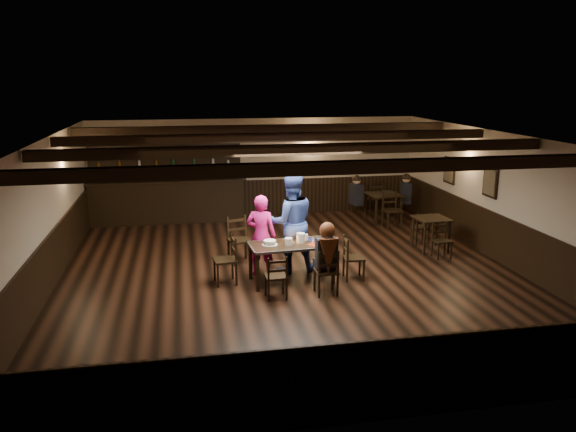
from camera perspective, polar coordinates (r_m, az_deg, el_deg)
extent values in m
plane|color=black|center=(11.20, 0.26, -5.89)|extent=(10.00, 10.00, 0.00)
cube|color=beige|center=(15.66, -3.23, 4.95)|extent=(9.00, 0.02, 2.70)
cube|color=beige|center=(6.21, 9.21, -9.54)|extent=(9.00, 0.02, 2.70)
cube|color=beige|center=(10.91, -23.62, -0.22)|extent=(0.02, 10.00, 2.70)
cube|color=beige|center=(12.46, 21.04, 1.67)|extent=(0.02, 10.00, 2.70)
cube|color=silver|center=(10.59, 0.27, 7.99)|extent=(9.00, 10.00, 0.02)
cube|color=black|center=(15.79, -3.18, 1.88)|extent=(9.00, 0.04, 1.00)
cube|color=black|center=(6.62, 8.82, -16.20)|extent=(9.00, 0.04, 1.00)
cube|color=black|center=(11.13, -23.04, -4.46)|extent=(0.04, 10.00, 1.00)
cube|color=black|center=(12.64, 20.59, -2.10)|extent=(0.04, 10.00, 1.00)
cube|color=black|center=(15.43, -10.30, 6.49)|extent=(0.90, 0.03, 1.00)
cube|color=black|center=(15.41, -10.30, 6.48)|extent=(0.80, 0.02, 0.90)
cube|color=black|center=(12.82, 19.87, 3.24)|extent=(0.03, 0.55, 0.65)
cube|color=#72664C|center=(12.81, 19.79, 3.24)|extent=(0.02, 0.45, 0.55)
cube|color=black|center=(14.47, 16.08, 4.47)|extent=(0.03, 0.55, 0.65)
cube|color=#72664C|center=(14.46, 16.01, 4.47)|extent=(0.02, 0.45, 0.55)
cube|color=black|center=(7.70, 4.55, 4.92)|extent=(8.90, 0.18, 0.18)
cube|color=black|center=(9.63, 1.41, 6.78)|extent=(8.90, 0.18, 0.18)
cube|color=black|center=(11.58, -0.68, 8.00)|extent=(8.90, 0.18, 0.18)
cube|color=black|center=(13.54, -2.18, 8.87)|extent=(8.90, 0.18, 0.18)
cube|color=black|center=(10.21, -3.11, -5.79)|extent=(0.06, 0.06, 0.71)
cube|color=black|center=(10.83, -3.85, -4.63)|extent=(0.06, 0.06, 0.71)
cube|color=black|center=(10.58, 4.63, -5.10)|extent=(0.06, 0.06, 0.71)
cube|color=black|center=(11.18, 3.49, -4.02)|extent=(0.06, 0.06, 0.71)
cube|color=black|center=(10.56, 0.34, -2.95)|extent=(1.63, 0.90, 0.04)
cube|color=#A5A8AD|center=(10.91, -0.18, -2.39)|extent=(1.57, 0.15, 0.04)
cube|color=#A5A8AD|center=(10.21, 0.90, -3.55)|extent=(1.57, 0.15, 0.04)
cube|color=#A5A8AD|center=(10.78, 4.30, -2.63)|extent=(0.09, 0.79, 0.04)
cube|color=#A5A8AD|center=(10.39, -3.77, -3.26)|extent=(0.09, 0.79, 0.04)
cube|color=black|center=(10.15, -0.51, -6.90)|extent=(0.03, 0.03, 0.38)
cube|color=black|center=(9.87, -0.15, -7.51)|extent=(0.03, 0.03, 0.38)
cube|color=black|center=(10.09, -2.29, -7.04)|extent=(0.03, 0.03, 0.38)
cube|color=black|center=(9.81, -1.98, -7.65)|extent=(0.03, 0.03, 0.38)
cube|color=black|center=(9.91, -1.24, -6.16)|extent=(0.38, 0.36, 0.04)
cube|color=black|center=(9.70, -1.07, -5.35)|extent=(0.37, 0.04, 0.40)
cube|color=black|center=(9.71, -1.07, -5.58)|extent=(0.32, 0.03, 0.04)
cube|color=black|center=(9.66, -1.07, -4.69)|extent=(0.32, 0.03, 0.04)
cube|color=black|center=(10.36, 4.55, -6.42)|extent=(0.03, 0.03, 0.41)
cube|color=black|center=(10.07, 5.06, -7.04)|extent=(0.03, 0.03, 0.41)
cube|color=black|center=(10.27, 2.72, -6.57)|extent=(0.03, 0.03, 0.41)
cube|color=black|center=(9.98, 3.18, -7.20)|extent=(0.03, 0.03, 0.41)
cube|color=black|center=(10.09, 3.90, -5.63)|extent=(0.40, 0.38, 0.04)
cube|color=black|center=(9.88, 4.17, -4.77)|extent=(0.40, 0.04, 0.43)
cube|color=black|center=(9.89, 4.16, -5.00)|extent=(0.34, 0.03, 0.05)
cube|color=black|center=(9.84, 4.18, -4.07)|extent=(0.34, 0.03, 0.05)
cube|color=black|center=(10.85, -7.47, -5.45)|extent=(0.04, 0.04, 0.44)
cube|color=black|center=(10.90, -5.66, -5.29)|extent=(0.04, 0.04, 0.44)
cube|color=black|center=(10.51, -7.13, -6.10)|extent=(0.04, 0.04, 0.44)
cube|color=black|center=(10.56, -5.27, -5.93)|extent=(0.04, 0.04, 0.44)
cube|color=black|center=(10.63, -6.42, -4.47)|extent=(0.45, 0.47, 0.04)
cube|color=black|center=(10.59, -5.53, -3.21)|extent=(0.08, 0.43, 0.46)
cube|color=black|center=(10.60, -5.52, -3.45)|extent=(0.06, 0.37, 0.05)
cube|color=black|center=(10.55, -5.55, -2.50)|extent=(0.06, 0.37, 0.05)
cube|color=black|center=(10.82, 7.70, -5.60)|extent=(0.04, 0.04, 0.41)
cube|color=black|center=(10.75, 6.03, -5.68)|extent=(0.04, 0.04, 0.41)
cube|color=black|center=(11.13, 7.29, -5.02)|extent=(0.04, 0.04, 0.41)
cube|color=black|center=(11.06, 5.67, -5.10)|extent=(0.04, 0.04, 0.41)
cube|color=black|center=(10.87, 6.71, -4.25)|extent=(0.41, 0.42, 0.04)
cube|color=black|center=(10.77, 5.90, -3.21)|extent=(0.06, 0.40, 0.42)
cube|color=black|center=(10.79, 5.90, -3.42)|extent=(0.05, 0.34, 0.05)
cube|color=black|center=(10.74, 5.92, -2.56)|extent=(0.05, 0.34, 0.05)
cube|color=black|center=(11.60, -5.44, -4.02)|extent=(0.05, 0.05, 0.46)
cube|color=black|center=(11.93, -6.06, -3.53)|extent=(0.05, 0.05, 0.46)
cube|color=black|center=(11.74, -3.67, -3.78)|extent=(0.05, 0.05, 0.46)
cube|color=black|center=(12.06, -4.33, -3.30)|extent=(0.05, 0.05, 0.46)
cube|color=black|center=(11.76, -4.90, -2.48)|extent=(0.55, 0.53, 0.04)
cube|color=black|center=(11.86, -5.24, -1.13)|extent=(0.45, 0.15, 0.48)
cube|color=black|center=(11.87, -5.24, -1.36)|extent=(0.38, 0.13, 0.05)
cube|color=black|center=(11.82, -5.26, -0.45)|extent=(0.38, 0.13, 0.05)
imported|color=#F72BA7|center=(10.94, -2.74, -1.96)|extent=(0.69, 0.58, 1.61)
imported|color=navy|center=(11.10, 0.29, -0.65)|extent=(0.99, 0.78, 2.00)
cube|color=black|center=(10.18, 3.72, -4.85)|extent=(0.35, 0.35, 0.14)
cube|color=black|center=(9.98, 3.93, -3.72)|extent=(0.37, 0.22, 0.52)
cylinder|color=black|center=(9.91, 3.96, -2.40)|extent=(0.11, 0.37, 0.37)
sphere|color=#D8A384|center=(9.86, 3.97, -1.49)|extent=(0.23, 0.23, 0.23)
sphere|color=#3B1D0D|center=(9.83, 4.02, -1.48)|extent=(0.28, 0.28, 0.28)
cone|color=#3B1D0D|center=(9.86, 4.14, -4.09)|extent=(0.22, 0.22, 0.65)
cylinder|color=white|center=(10.48, -1.86, -2.92)|extent=(0.29, 0.29, 0.01)
cylinder|color=white|center=(10.47, -1.86, -2.67)|extent=(0.23, 0.23, 0.08)
cylinder|color=silver|center=(10.48, -1.86, -2.78)|extent=(0.25, 0.25, 0.04)
cylinder|color=white|center=(10.45, 0.07, -2.62)|extent=(0.15, 0.15, 0.14)
cylinder|color=white|center=(10.60, 1.31, -2.23)|extent=(0.16, 0.16, 0.19)
cylinder|color=#A5A8AD|center=(10.66, 0.20, -2.58)|extent=(0.05, 0.05, 0.03)
sphere|color=orange|center=(10.65, 0.20, -2.43)|extent=(0.03, 0.03, 0.03)
cylinder|color=silver|center=(10.54, 2.59, -2.65)|extent=(0.03, 0.03, 0.08)
cylinder|color=#A5A8AD|center=(10.62, 2.65, -2.50)|extent=(0.03, 0.03, 0.09)
cylinder|color=silver|center=(10.78, 1.86, -2.16)|extent=(0.07, 0.07, 0.12)
cube|color=maroon|center=(10.55, 2.92, -2.84)|extent=(0.41, 0.39, 0.00)
cube|color=#101B53|center=(10.84, 2.62, -2.39)|extent=(0.27, 0.19, 0.00)
cube|color=black|center=(15.34, -12.14, 1.42)|extent=(3.99, 0.60, 1.10)
cube|color=black|center=(15.23, -12.25, 3.53)|extent=(4.19, 0.70, 0.05)
cube|color=black|center=(15.50, -12.23, 3.62)|extent=(3.99, 0.10, 2.20)
cube|color=black|center=(15.36, -12.28, 4.47)|extent=(3.89, 0.22, 0.03)
cube|color=black|center=(15.31, -12.35, 5.76)|extent=(3.89, 0.22, 0.03)
cube|color=black|center=(15.26, -12.42, 7.06)|extent=(3.89, 0.22, 0.03)
cube|color=black|center=(12.91, 14.39, -0.25)|extent=(0.73, 0.73, 0.04)
cube|color=black|center=(12.63, 13.72, -2.29)|extent=(0.04, 0.04, 0.71)
cube|color=black|center=(13.13, 12.58, -1.60)|extent=(0.04, 0.04, 0.71)
cube|color=black|center=(12.89, 16.02, -2.10)|extent=(0.04, 0.04, 0.71)
cube|color=black|center=(13.38, 14.83, -1.43)|extent=(0.04, 0.04, 0.71)
cube|color=black|center=(15.26, 9.64, 2.16)|extent=(0.93, 0.93, 0.04)
cube|color=black|center=(14.88, 8.92, 0.41)|extent=(0.05, 0.05, 0.71)
cube|color=black|center=(15.51, 7.84, 1.00)|extent=(0.05, 0.05, 0.71)
cube|color=black|center=(15.18, 11.36, 0.57)|extent=(0.05, 0.05, 0.71)
cube|color=black|center=(15.80, 10.21, 1.15)|extent=(0.05, 0.05, 0.71)
cube|color=black|center=(15.09, 6.94, 2.21)|extent=(0.31, 0.43, 0.56)
sphere|color=#D8A384|center=(15.02, 6.99, 3.61)|extent=(0.21, 0.21, 0.21)
sphere|color=black|center=(15.01, 6.99, 3.73)|extent=(0.23, 0.23, 0.23)
cube|color=black|center=(15.52, 11.86, 2.34)|extent=(0.31, 0.43, 0.56)
sphere|color=#D8A384|center=(15.45, 11.93, 3.71)|extent=(0.22, 0.22, 0.22)
sphere|color=black|center=(15.44, 11.94, 3.83)|extent=(0.23, 0.23, 0.23)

